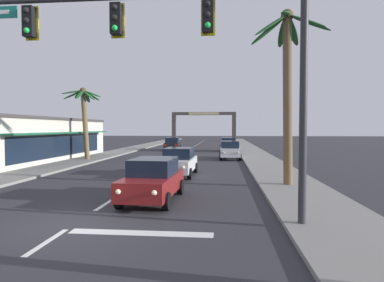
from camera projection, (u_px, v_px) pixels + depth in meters
The scene contains 14 objects.
ground_plane at pixel (74, 225), 9.84m from camera, with size 220.00×220.00×0.00m, color #2D2D33.
sidewalk_right at pixel (261, 160), 29.00m from camera, with size 3.20×110.00×0.14m, color gray.
sidewalk_left at pixel (91, 158), 30.47m from camera, with size 3.20×110.00×0.14m, color gray.
lane_markings at pixel (179, 160), 29.82m from camera, with size 4.28×88.62×0.01m.
traffic_signal_mast at pixel (176, 40), 9.64m from camera, with size 11.08×0.41×7.51m.
sedan_lead_at_stop_bar at pixel (153, 179), 13.07m from camera, with size 2.10×4.51×1.68m.
sedan_third_in_queue at pixel (179, 161), 20.00m from camera, with size 2.07×4.50×1.68m.
sedan_oncoming_far at pixel (172, 144), 42.26m from camera, with size 2.11×4.51×1.68m.
sedan_parked_nearest_kerb at pixel (228, 144), 40.75m from camera, with size 2.06×4.49×1.68m.
sedan_parked_mid_kerb at pixel (230, 150), 30.57m from camera, with size 1.98×4.46×1.68m.
palm_left_second at pixel (84, 111), 29.07m from camera, with size 3.49×3.31×6.48m.
palm_right_second at pixel (288, 70), 15.86m from camera, with size 3.79×4.03×8.59m.
storefront_strip_left at pixel (30, 139), 28.37m from camera, with size 7.09×19.03×3.79m.
town_gateway_arch at pixel (204, 122), 75.36m from camera, with size 14.70×0.90×6.54m.
Camera 1 is at (4.45, -9.36, 2.89)m, focal length 30.76 mm.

